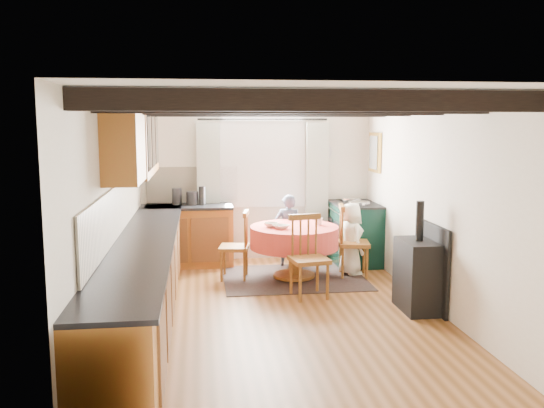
{
  "coord_description": "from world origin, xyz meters",
  "views": [
    {
      "loc": [
        -0.89,
        -6.18,
        2.15
      ],
      "look_at": [
        0.0,
        0.8,
        1.15
      ],
      "focal_mm": 37.93,
      "sensor_mm": 36.0,
      "label": 1
    }
  ],
  "objects": [
    {
      "name": "wall_picture",
      "position": [
        1.77,
        2.3,
        1.7
      ],
      "size": [
        0.04,
        0.5,
        0.6
      ],
      "primitive_type": "cube",
      "color": "gold",
      "rests_on": "wall_right"
    },
    {
      "name": "bowl_a",
      "position": [
        0.19,
        1.34,
        0.76
      ],
      "size": [
        0.29,
        0.29,
        0.05
      ],
      "primitive_type": "imported",
      "rotation": [
        0.0,
        0.0,
        3.73
      ],
      "color": "silver",
      "rests_on": "dining_table"
    },
    {
      "name": "rug",
      "position": [
        0.4,
        1.48,
        0.01
      ],
      "size": [
        1.95,
        1.52,
        0.01
      ],
      "primitive_type": "cube",
      "color": "#3A2D2A",
      "rests_on": "floor"
    },
    {
      "name": "wall_front",
      "position": [
        0.0,
        -2.75,
        1.2
      ],
      "size": [
        3.6,
        0.0,
        2.4
      ],
      "primitive_type": "cube",
      "color": "silver",
      "rests_on": "ground"
    },
    {
      "name": "child_far",
      "position": [
        0.42,
        2.18,
        0.55
      ],
      "size": [
        0.43,
        0.32,
        1.09
      ],
      "primitive_type": "imported",
      "rotation": [
        0.0,
        0.0,
        2.99
      ],
      "color": "#3A485D",
      "rests_on": "floor"
    },
    {
      "name": "chair_right",
      "position": [
        1.25,
        1.5,
        0.51
      ],
      "size": [
        0.52,
        0.51,
        1.02
      ],
      "primitive_type": null,
      "rotation": [
        0.0,
        0.0,
        1.4
      ],
      "color": "#91551D",
      "rests_on": "floor"
    },
    {
      "name": "worktop_left",
      "position": [
        -1.48,
        0.0,
        0.9
      ],
      "size": [
        0.64,
        5.3,
        0.04
      ],
      "primitive_type": "cube",
      "color": "black",
      "rests_on": "base_cabinet_left"
    },
    {
      "name": "canister_slim",
      "position": [
        -0.85,
        2.46,
        1.06
      ],
      "size": [
        0.1,
        0.1,
        0.28
      ],
      "primitive_type": "cylinder",
      "color": "#262628",
      "rests_on": "worktop_back"
    },
    {
      "name": "ceiling",
      "position": [
        0.0,
        0.0,
        2.4
      ],
      "size": [
        3.6,
        5.5,
        0.0
      ],
      "primitive_type": "cube",
      "color": "white",
      "rests_on": "ground"
    },
    {
      "name": "cast_iron_stove",
      "position": [
        1.58,
        -0.04,
        0.64
      ],
      "size": [
        0.38,
        0.64,
        1.27
      ],
      "primitive_type": null,
      "color": "black",
      "rests_on": "floor"
    },
    {
      "name": "wall_cabinet_glass",
      "position": [
        -1.63,
        1.2,
        1.95
      ],
      "size": [
        0.34,
        1.8,
        0.9
      ],
      "primitive_type": "cube",
      "color": "brown",
      "rests_on": "wall_left"
    },
    {
      "name": "beam_c",
      "position": [
        0.0,
        0.0,
        2.31
      ],
      "size": [
        3.6,
        0.16,
        0.16
      ],
      "primitive_type": "cube",
      "color": "black",
      "rests_on": "ceiling"
    },
    {
      "name": "splash_back",
      "position": [
        -1.0,
        2.73,
        1.2
      ],
      "size": [
        1.4,
        0.02,
        0.55
      ],
      "primitive_type": "cube",
      "color": "beige",
      "rests_on": "wall_back"
    },
    {
      "name": "cup",
      "position": [
        0.76,
        1.55,
        0.78
      ],
      "size": [
        0.12,
        0.12,
        0.1
      ],
      "primitive_type": "imported",
      "rotation": [
        0.0,
        0.0,
        4.56
      ],
      "color": "silver",
      "rests_on": "dining_table"
    },
    {
      "name": "window_pane",
      "position": [
        0.1,
        2.74,
        1.6
      ],
      "size": [
        1.2,
        0.01,
        1.4
      ],
      "primitive_type": "cube",
      "color": "white",
      "rests_on": "wall_back"
    },
    {
      "name": "dining_table",
      "position": [
        0.4,
        1.48,
        0.37
      ],
      "size": [
        1.22,
        1.22,
        0.74
      ],
      "primitive_type": null,
      "color": "#BE3E3E",
      "rests_on": "floor"
    },
    {
      "name": "beam_b",
      "position": [
        0.0,
        -1.0,
        2.31
      ],
      "size": [
        3.6,
        0.16,
        0.16
      ],
      "primitive_type": "cube",
      "color": "black",
      "rests_on": "ceiling"
    },
    {
      "name": "wall_right",
      "position": [
        1.8,
        0.0,
        1.2
      ],
      "size": [
        0.0,
        5.5,
        2.4
      ],
      "primitive_type": "cube",
      "color": "silver",
      "rests_on": "ground"
    },
    {
      "name": "beam_a",
      "position": [
        0.0,
        -2.0,
        2.31
      ],
      "size": [
        3.6,
        0.16,
        0.16
      ],
      "primitive_type": "cube",
      "color": "black",
      "rests_on": "ceiling"
    },
    {
      "name": "beam_e",
      "position": [
        0.0,
        2.0,
        2.31
      ],
      "size": [
        3.6,
        0.16,
        0.16
      ],
      "primitive_type": "cube",
      "color": "black",
      "rests_on": "ceiling"
    },
    {
      "name": "bowl_b",
      "position": [
        0.08,
        1.48,
        0.77
      ],
      "size": [
        0.27,
        0.27,
        0.06
      ],
      "primitive_type": "imported",
      "rotation": [
        0.0,
        0.0,
        5.78
      ],
      "color": "silver",
      "rests_on": "dining_table"
    },
    {
      "name": "canister_wide",
      "position": [
        -1.0,
        2.48,
        1.02
      ],
      "size": [
        0.18,
        0.18,
        0.2
      ],
      "primitive_type": "cylinder",
      "color": "#262628",
      "rests_on": "worktop_back"
    },
    {
      "name": "worktop_back",
      "position": [
        -1.05,
        2.43,
        0.9
      ],
      "size": [
        1.3,
        0.64,
        0.04
      ],
      "primitive_type": "cube",
      "color": "black",
      "rests_on": "base_cabinet_back"
    },
    {
      "name": "floor",
      "position": [
        0.0,
        0.0,
        0.0
      ],
      "size": [
        3.6,
        5.5,
        0.0
      ],
      "primitive_type": "cube",
      "color": "brown",
      "rests_on": "ground"
    },
    {
      "name": "wall_left",
      "position": [
        -1.8,
        0.0,
        1.2
      ],
      "size": [
        0.0,
        5.5,
        2.4
      ],
      "primitive_type": "cube",
      "color": "silver",
      "rests_on": "ground"
    },
    {
      "name": "splash_left",
      "position": [
        -1.78,
        0.3,
        1.2
      ],
      "size": [
        0.02,
        4.5,
        0.55
      ],
      "primitive_type": "cube",
      "color": "beige",
      "rests_on": "wall_left"
    },
    {
      "name": "curtain_rod",
      "position": [
        0.1,
        2.65,
        2.2
      ],
      "size": [
        2.0,
        0.03,
        0.03
      ],
      "primitive_type": "cylinder",
      "rotation": [
        0.0,
        1.57,
        0.0
      ],
      "color": "black",
      "rests_on": "wall_back"
    },
    {
      "name": "curtain_left",
      "position": [
        -0.75,
        2.65,
        1.1
      ],
      "size": [
        0.35,
        0.1,
        2.1
      ],
      "primitive_type": "cube",
      "color": "#B2B5AA",
      "rests_on": "wall_back"
    },
    {
      "name": "beam_d",
      "position": [
        0.0,
        1.0,
        2.31
      ],
      "size": [
        3.6,
        0.16,
        0.16
      ],
      "primitive_type": "cube",
      "color": "black",
      "rests_on": "ceiling"
    },
    {
      "name": "chair_near",
      "position": [
        0.44,
        0.61,
        0.51
      ],
      "size": [
        0.51,
        0.53,
        1.03
      ],
      "primitive_type": null,
      "rotation": [
        0.0,
        0.0,
        0.17
      ],
      "color": "#91551D",
      "rests_on": "floor"
    },
    {
      "name": "base_cabinet_left",
      "position": [
        -1.5,
        0.0,
        0.44
      ],
      "size": [
        0.6,
        5.3,
        0.88
      ],
      "primitive_type": "cube",
      "color": "brown",
      "rests_on": "floor"
    },
    {
      "name": "curtain_right",
      "position": [
        0.95,
        2.65,
        1.1
      ],
      "size": [
        0.35,
        0.1,
        2.1
      ],
      "primitive_type": "cube",
      "color": "#B2B5AA",
      "rests_on": "wall_back"
    },
    {
      "name": "canister_tall",
      "position": [
        -1.23,
        2.53,
        1.05
      ],
      "size": [
        0.15,
        0.15,
        0.25
      ],
      "primitive_type": "cylinder",
      "color": "#262628",
      "rests_on": "worktop_back"
    },
    {
      "name": "wall_back",
      "position": [
        0.0,
        2.75,
        1.2
      ],
      "size": [
        3.6,
        0.0,
        2.4
      ],
      "primitive_type": "cube",
      "color": "silver",
      "rests_on": "ground"
    },
    {
      "name": "wall_plate",
      "position": [
        1.05,
        2.72,
        1.7
      ],
      "size": [
        0.3,
        0.02,
        0.3
      ],
      "primitive_type": "cylinder",
      "rotation": [
        1.57,
        0.0,
        0.0
      ],
      "color": "silver",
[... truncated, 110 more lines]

